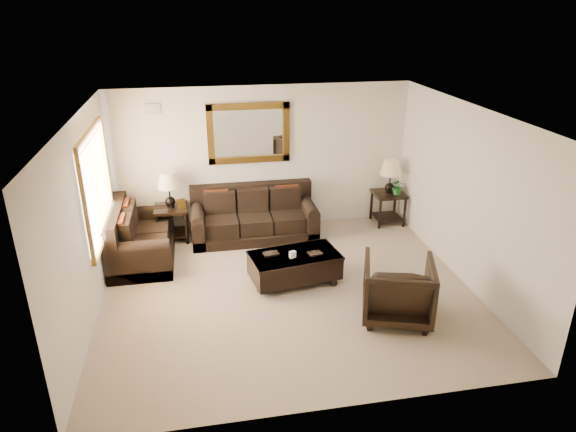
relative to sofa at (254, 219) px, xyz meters
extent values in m
cube|color=tan|center=(0.26, -2.05, -0.34)|extent=(5.50, 5.00, 0.01)
cube|color=white|center=(0.26, -2.05, 2.36)|extent=(5.50, 5.00, 0.01)
cube|color=beige|center=(0.26, 0.45, 1.01)|extent=(5.50, 0.01, 2.70)
cube|color=beige|center=(0.26, -4.55, 1.01)|extent=(5.50, 0.01, 2.70)
cube|color=beige|center=(-2.49, -2.05, 1.01)|extent=(0.01, 5.00, 2.70)
cube|color=beige|center=(3.01, -2.05, 1.01)|extent=(0.01, 5.00, 2.70)
cube|color=white|center=(-2.47, -1.15, 1.21)|extent=(0.01, 1.80, 1.50)
cube|color=brown|center=(-2.44, -1.15, 2.00)|extent=(0.06, 1.96, 0.08)
cube|color=brown|center=(-2.44, -1.15, 0.42)|extent=(0.06, 1.96, 0.08)
cube|color=brown|center=(-2.44, -2.09, 1.21)|extent=(0.06, 0.08, 1.50)
cube|color=brown|center=(-2.44, -0.21, 1.21)|extent=(0.06, 0.08, 1.50)
cube|color=brown|center=(-2.44, -1.15, 1.21)|extent=(0.05, 0.05, 1.50)
cube|color=#4C350F|center=(0.00, 0.41, 1.51)|extent=(1.50, 0.06, 1.10)
cube|color=white|center=(0.00, 0.43, 1.51)|extent=(1.26, 0.01, 0.86)
cube|color=#999999|center=(-1.64, 0.43, 2.01)|extent=(0.25, 0.02, 0.18)
cube|color=black|center=(0.00, -0.06, -0.24)|extent=(2.27, 0.98, 0.19)
cube|color=black|center=(0.00, 0.31, 0.36)|extent=(2.27, 0.23, 0.46)
cube|color=black|center=(-0.61, -0.08, -0.01)|extent=(0.58, 0.80, 0.28)
cube|color=black|center=(0.00, -0.08, -0.01)|extent=(0.58, 0.80, 0.28)
cube|color=black|center=(0.61, -0.08, -0.01)|extent=(0.58, 0.80, 0.28)
cube|color=black|center=(-1.02, -0.06, -0.06)|extent=(0.23, 0.98, 0.55)
cylinder|color=black|center=(-1.02, -0.06, 0.21)|extent=(0.23, 0.96, 0.23)
cube|color=black|center=(1.02, -0.06, -0.06)|extent=(0.23, 0.98, 0.55)
cylinder|color=black|center=(1.02, -0.06, 0.21)|extent=(0.23, 0.96, 0.23)
cube|color=#61200C|center=(-0.66, 0.12, 0.36)|extent=(0.43, 0.19, 0.45)
cube|color=#61200C|center=(0.66, 0.12, 0.36)|extent=(0.43, 0.19, 0.45)
cube|color=black|center=(-1.97, -0.61, -0.24)|extent=(1.01, 1.70, 0.19)
cube|color=black|center=(-2.35, -0.61, 0.38)|extent=(0.23, 1.70, 0.48)
cube|color=black|center=(-1.94, -0.92, 0.00)|extent=(0.83, 0.59, 0.29)
cube|color=black|center=(-1.94, -0.30, 0.00)|extent=(0.83, 0.59, 0.29)
cube|color=black|center=(-1.97, -1.34, -0.06)|extent=(1.01, 0.23, 0.56)
cylinder|color=black|center=(-1.97, -1.34, 0.23)|extent=(0.99, 0.23, 0.23)
cube|color=black|center=(-1.97, 0.13, -0.06)|extent=(1.01, 0.23, 0.56)
cylinder|color=black|center=(-1.97, 0.13, 0.23)|extent=(0.99, 0.23, 0.23)
cube|color=#61200C|center=(-2.16, -0.97, 0.37)|extent=(0.20, 0.45, 0.46)
cube|color=#61200C|center=(-2.16, -0.25, 0.37)|extent=(0.20, 0.45, 0.46)
cube|color=black|center=(-1.48, 0.11, 0.28)|extent=(0.59, 0.59, 0.05)
cube|color=black|center=(-1.48, 0.11, -0.21)|extent=(0.50, 0.50, 0.03)
cylinder|color=black|center=(-1.73, -0.14, -0.04)|extent=(0.05, 0.05, 0.59)
cylinder|color=black|center=(-1.23, -0.14, -0.04)|extent=(0.05, 0.05, 0.59)
cylinder|color=black|center=(-1.73, 0.37, -0.04)|extent=(0.05, 0.05, 0.59)
cylinder|color=black|center=(-1.23, 0.37, -0.04)|extent=(0.05, 0.05, 0.59)
sphere|color=black|center=(-1.48, 0.11, 0.41)|extent=(0.18, 0.18, 0.18)
cylinder|color=black|center=(-1.48, 0.11, 0.60)|extent=(0.03, 0.03, 0.38)
cone|color=beige|center=(-1.48, 0.11, 0.82)|extent=(0.41, 0.41, 0.28)
cube|color=#4C350F|center=(-1.29, 0.01, 0.39)|extent=(0.16, 0.11, 0.18)
cube|color=black|center=(2.66, 0.12, 0.27)|extent=(0.58, 0.58, 0.05)
cube|color=black|center=(2.66, 0.12, -0.21)|extent=(0.49, 0.49, 0.03)
cylinder|color=black|center=(2.41, -0.13, -0.05)|extent=(0.05, 0.05, 0.58)
cylinder|color=black|center=(2.91, -0.13, -0.05)|extent=(0.05, 0.05, 0.58)
cylinder|color=black|center=(2.41, 0.37, -0.05)|extent=(0.05, 0.05, 0.58)
cylinder|color=black|center=(2.91, 0.37, -0.05)|extent=(0.05, 0.05, 0.58)
sphere|color=black|center=(2.66, 0.12, 0.40)|extent=(0.18, 0.18, 0.18)
cylinder|color=black|center=(2.66, 0.12, 0.59)|extent=(0.03, 0.03, 0.38)
cone|color=beige|center=(2.66, 0.12, 0.81)|extent=(0.40, 0.40, 0.28)
sphere|color=black|center=(-0.15, -2.04, -0.29)|extent=(0.12, 0.12, 0.12)
sphere|color=black|center=(0.99, -2.04, -0.29)|extent=(0.12, 0.12, 0.12)
sphere|color=black|center=(-0.15, -1.53, -0.29)|extent=(0.12, 0.12, 0.12)
sphere|color=black|center=(0.99, -1.53, -0.29)|extent=(0.12, 0.12, 0.12)
cube|color=black|center=(0.42, -1.78, -0.06)|extent=(1.44, 0.93, 0.38)
cube|color=black|center=(0.42, -1.78, 0.11)|extent=(1.47, 0.95, 0.04)
cube|color=black|center=(0.06, -1.73, 0.14)|extent=(0.25, 0.19, 0.03)
cube|color=black|center=(0.73, -1.84, 0.14)|extent=(0.23, 0.18, 0.03)
cube|color=white|center=(0.37, -1.89, 0.18)|extent=(0.11, 0.09, 0.10)
imported|color=black|center=(1.61, -3.01, 0.14)|extent=(1.15, 1.12, 0.95)
imported|color=#1F5A1F|center=(2.79, 0.01, 0.42)|extent=(0.39, 0.40, 0.25)
camera|label=1|loc=(-0.97, -8.69, 3.74)|focal=32.00mm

